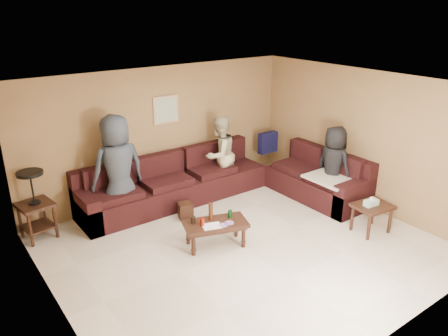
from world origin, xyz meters
The scene contains 10 objects.
room centered at (0.00, 0.00, 1.66)m, with size 5.60×5.50×2.50m.
sectional_sofa centered at (0.81, 1.52, 0.33)m, with size 4.65×2.90×0.97m.
coffee_table centered at (-0.32, 0.30, 0.35)m, with size 1.08×0.78×0.69m.
end_table_left centered at (-2.47, 2.19, 0.60)m, with size 0.57×0.57×1.14m.
side_table_right centered at (2.00, -0.86, 0.42)m, with size 0.65×0.56×0.64m.
waste_bin centered at (-0.21, 1.37, 0.14)m, with size 0.24×0.24×0.29m, color #321910.
wall_art centered at (0.10, 2.48, 1.70)m, with size 0.52×0.04×0.52m.
person_left centered at (-1.13, 1.99, 0.94)m, with size 0.92×0.60×1.88m, color #2F3641.
person_middle centered at (0.98, 1.98, 0.77)m, with size 0.75×0.58×1.54m, color #C0B58E.
person_right centered at (2.34, 0.29, 0.75)m, with size 0.73×0.48×1.50m, color black.
Camera 1 is at (-3.75, -4.59, 3.59)m, focal length 35.00 mm.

